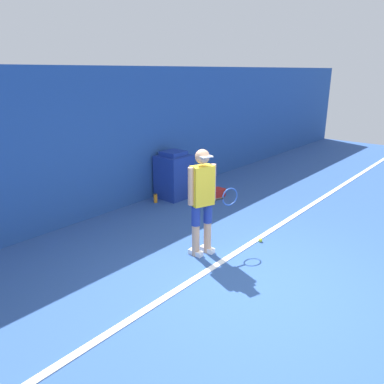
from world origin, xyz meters
name	(u,v)px	position (x,y,z in m)	size (l,w,h in m)	color
ground_plane	(255,286)	(0.00, 0.00, 0.00)	(24.00, 24.00, 0.00)	#2D5193
back_wall	(82,146)	(0.00, 3.83, 1.44)	(24.00, 0.10, 2.89)	#234C99
court_baseline	(212,268)	(0.00, 0.74, 0.01)	(21.60, 0.10, 0.01)	white
tennis_player	(203,198)	(0.29, 1.15, 0.95)	(0.88, 0.39, 1.70)	tan
tennis_ball	(260,240)	(1.26, 0.65, 0.03)	(0.07, 0.07, 0.07)	#D1E533
covered_chair	(174,175)	(2.06, 3.41, 0.52)	(0.69, 0.64, 1.08)	navy
equipment_bag	(213,194)	(2.60, 2.67, 0.09)	(0.63, 0.25, 0.18)	#B2231E
water_bottle	(156,198)	(1.52, 3.47, 0.10)	(0.08, 0.08, 0.21)	orange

